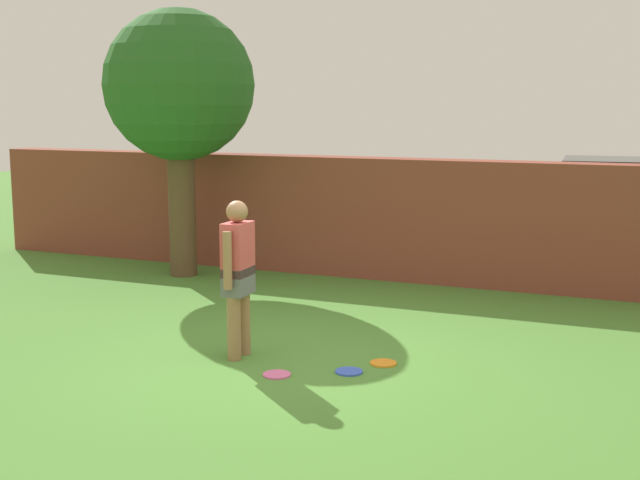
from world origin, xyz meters
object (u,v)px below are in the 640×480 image
tree (179,89)px  frisbee_orange (383,363)px  person (238,271)px  frisbee_blue (349,372)px  car (628,214)px  frisbee_pink (277,375)px

tree → frisbee_orange: 5.89m
tree → person: bearing=-50.5°
frisbee_orange → tree: bearing=144.4°
tree → frisbee_blue: size_ratio=14.66×
car → frisbee_orange: size_ratio=16.02×
person → frisbee_blue: 1.52m
frisbee_pink → frisbee_orange: bearing=42.0°
tree → person: size_ratio=2.44×
person → frisbee_orange: bearing=-78.7°
tree → person: tree is taller
car → frisbee_pink: bearing=63.9°
person → car: size_ratio=0.37×
frisbee_orange → frisbee_pink: size_ratio=1.00×
person → frisbee_orange: 1.73m
car → frisbee_pink: size_ratio=16.02×
tree → frisbee_blue: bearing=-40.4°
car → frisbee_pink: (-2.74, -7.00, -0.85)m
frisbee_pink → tree: bearing=132.0°
tree → frisbee_pink: bearing=-48.0°
frisbee_orange → frisbee_pink: (-0.83, -0.74, 0.00)m
tree → frisbee_orange: bearing=-35.6°
person → tree: bearing=37.3°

